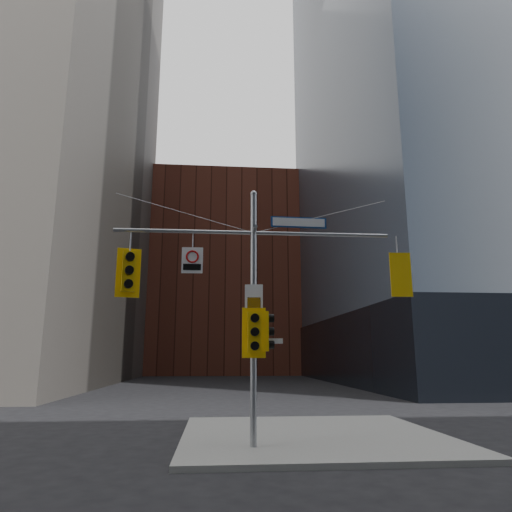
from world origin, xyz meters
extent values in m
plane|color=black|center=(0.00, 0.00, 0.00)|extent=(160.00, 160.00, 0.00)
cube|color=gray|center=(2.00, 4.00, 0.07)|extent=(8.00, 8.00, 0.15)
cube|color=brown|center=(0.00, 58.00, 14.00)|extent=(26.00, 20.00, 28.00)
cylinder|color=#93969B|center=(0.00, 2.00, 3.60)|extent=(0.18, 0.18, 7.20)
sphere|color=#93969B|center=(0.00, 2.00, 7.20)|extent=(0.20, 0.20, 0.20)
cylinder|color=#93969B|center=(-2.00, 2.00, 6.00)|extent=(4.00, 0.11, 0.11)
cylinder|color=#93969B|center=(2.00, 2.00, 6.00)|extent=(4.00, 0.11, 0.11)
cylinder|color=#93969B|center=(0.00, 1.65, 6.00)|extent=(0.10, 0.70, 0.10)
cylinder|color=#93969B|center=(-2.00, 2.00, 6.55)|extent=(4.00, 0.02, 1.12)
cylinder|color=#93969B|center=(2.00, 2.00, 6.55)|extent=(4.00, 0.02, 1.12)
cube|color=yellow|center=(-3.50, 2.00, 4.80)|extent=(0.42, 0.34, 1.14)
cube|color=yellow|center=(-3.55, 2.19, 4.80)|extent=(0.66, 0.21, 1.41)
cylinder|color=black|center=(-3.45, 1.79, 5.18)|extent=(0.27, 0.23, 0.24)
cylinder|color=black|center=(-3.47, 1.87, 5.18)|extent=(0.20, 0.07, 0.21)
cylinder|color=black|center=(-3.45, 1.79, 4.80)|extent=(0.27, 0.23, 0.24)
cylinder|color=black|center=(-3.47, 1.87, 4.80)|extent=(0.20, 0.07, 0.21)
cylinder|color=black|center=(-3.45, 1.79, 4.42)|extent=(0.27, 0.23, 0.24)
cylinder|color=black|center=(-3.47, 1.87, 4.42)|extent=(0.20, 0.07, 0.21)
cube|color=yellow|center=(4.28, 2.00, 4.80)|extent=(0.35, 0.25, 1.05)
cube|color=yellow|center=(4.27, 1.82, 4.80)|extent=(0.62, 0.07, 1.29)
cylinder|color=black|center=(4.29, 2.20, 5.15)|extent=(0.23, 0.17, 0.22)
cylinder|color=black|center=(4.29, 2.12, 5.15)|extent=(0.19, 0.03, 0.19)
cylinder|color=black|center=(4.29, 2.20, 4.80)|extent=(0.23, 0.17, 0.22)
cylinder|color=black|center=(4.29, 2.12, 4.80)|extent=(0.19, 0.03, 0.19)
cylinder|color=black|center=(4.29, 2.20, 4.45)|extent=(0.23, 0.17, 0.22)
cylinder|color=black|center=(4.29, 2.12, 4.45)|extent=(0.19, 0.03, 0.19)
cube|color=yellow|center=(0.28, 2.00, 3.17)|extent=(0.26, 0.36, 1.10)
cylinder|color=black|center=(0.49, 2.01, 3.53)|extent=(0.17, 0.24, 0.23)
cylinder|color=black|center=(0.41, 2.00, 3.53)|extent=(0.03, 0.20, 0.20)
cylinder|color=black|center=(0.49, 2.01, 3.17)|extent=(0.17, 0.24, 0.23)
cylinder|color=black|center=(0.41, 2.00, 3.17)|extent=(0.03, 0.20, 0.20)
cylinder|color=black|center=(0.49, 2.01, 2.80)|extent=(0.17, 0.24, 0.23)
cylinder|color=#0CE559|center=(0.41, 2.00, 2.80)|extent=(0.03, 0.20, 0.20)
cube|color=yellow|center=(0.00, 1.72, 3.13)|extent=(0.36, 0.26, 1.11)
cube|color=yellow|center=(0.00, 1.91, 3.13)|extent=(0.65, 0.05, 1.37)
cylinder|color=black|center=(0.00, 1.51, 3.49)|extent=(0.23, 0.17, 0.23)
cylinder|color=black|center=(0.00, 1.59, 3.49)|extent=(0.20, 0.02, 0.20)
cylinder|color=black|center=(0.00, 1.51, 3.13)|extent=(0.23, 0.17, 0.23)
cylinder|color=black|center=(0.00, 1.59, 3.13)|extent=(0.20, 0.02, 0.20)
cylinder|color=black|center=(0.00, 1.51, 2.76)|extent=(0.23, 0.17, 0.23)
cylinder|color=black|center=(0.00, 1.59, 2.76)|extent=(0.20, 0.02, 0.20)
cube|color=navy|center=(1.34, 2.00, 6.35)|extent=(1.66, 0.10, 0.32)
cube|color=silver|center=(1.34, 1.98, 6.35)|extent=(1.56, 0.07, 0.25)
cube|color=silver|center=(-1.75, 1.98, 5.15)|extent=(0.60, 0.04, 0.75)
torus|color=#B20A0A|center=(-1.75, 1.96, 5.25)|extent=(0.37, 0.06, 0.37)
cube|color=black|center=(-1.75, 1.96, 4.95)|extent=(0.50, 0.02, 0.18)
cube|color=silver|center=(0.00, 1.88, 4.13)|extent=(0.51, 0.07, 0.66)
cube|color=#D88C00|center=(0.00, 1.86, 3.95)|extent=(0.37, 0.04, 0.29)
cube|color=silver|center=(0.45, 2.00, 2.90)|extent=(0.74, 0.04, 0.15)
cube|color=#145926|center=(0.00, 2.45, 2.84)|extent=(0.10, 0.78, 0.16)
camera|label=1|loc=(-1.03, -10.78, 2.51)|focal=32.00mm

